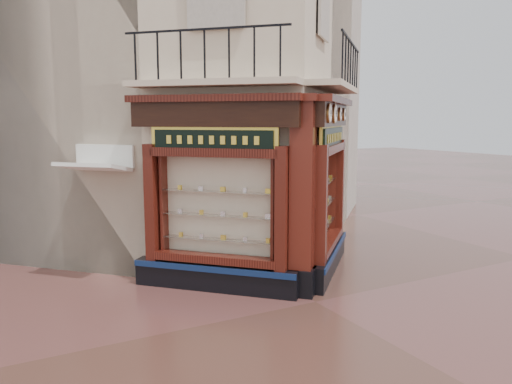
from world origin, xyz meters
TOP-DOWN VIEW (x-y plane):
  - ground at (0.00, 0.00)m, footprint 80.00×80.00m
  - main_building at (0.00, 6.16)m, footprint 11.31×11.31m
  - neighbour_left at (-2.47, 8.63)m, footprint 11.31×11.31m
  - neighbour_right at (2.47, 8.63)m, footprint 11.31×11.31m
  - shopfront_left at (-1.41, 1.57)m, footprint 2.86×2.86m
  - shopfront_right at (1.41, 1.57)m, footprint 2.86×2.86m
  - corner_pilaster at (0.00, 0.50)m, footprint 0.85×0.85m
  - balcony at (0.00, 1.49)m, footprint 5.94×2.97m
  - clock_a at (0.61, 0.50)m, footprint 0.31×0.31m
  - clock_b at (1.15, 1.05)m, footprint 0.33×0.33m
  - clock_c at (1.78, 1.68)m, footprint 0.26×0.26m
  - clock_d at (2.35, 2.25)m, footprint 0.26×0.26m
  - awning at (-3.46, 3.25)m, footprint 1.60×1.60m
  - signboard_left at (-1.46, 1.51)m, footprint 1.94×1.94m
  - signboard_right at (1.46, 1.51)m, footprint 2.17×2.17m

SIDE VIEW (x-z plane):
  - ground at x=0.00m, z-range 0.00..0.00m
  - awning at x=-3.46m, z-range -0.12..0.12m
  - corner_pilaster at x=0.00m, z-range -0.04..3.94m
  - shopfront_left at x=-1.41m, z-range -0.01..3.97m
  - shopfront_right at x=1.41m, z-range -0.01..3.97m
  - signboard_left at x=-1.46m, z-range 2.84..3.36m
  - signboard_right at x=1.46m, z-range 2.81..3.39m
  - clock_a at x=0.61m, z-range 3.42..3.82m
  - clock_c at x=1.78m, z-range 3.46..3.78m
  - clock_d at x=2.35m, z-range 3.46..3.78m
  - clock_b at x=1.15m, z-range 3.41..3.83m
  - balcony at x=0.00m, z-range 3.70..4.73m
  - neighbour_left at x=-2.47m, z-range 0.00..11.00m
  - neighbour_right at x=2.47m, z-range 0.00..11.00m
  - main_building at x=0.00m, z-range 0.00..12.00m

